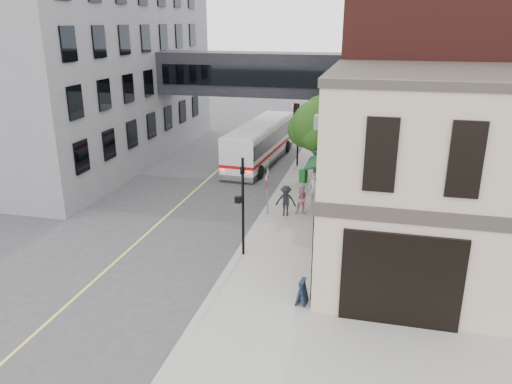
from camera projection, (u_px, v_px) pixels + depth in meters
The scene contains 17 objects.
ground at pixel (222, 277), 20.82m from camera, with size 120.00×120.00×0.00m, color #38383A.
sidewalk_main at pixel (314, 180), 33.20m from camera, with size 4.00×60.00×0.15m, color gray.
corner_building at pixel (456, 182), 19.27m from camera, with size 10.19×8.12×8.45m.
brick_building at pixel (452, 76), 30.08m from camera, with size 13.76×18.00×14.00m.
opposite_building at pixel (66, 65), 37.06m from camera, with size 14.00×24.00×14.00m, color slate.
skyway_bridge at pixel (255, 74), 35.91m from camera, with size 14.00×3.18×3.00m.
traffic_signal_near at pixel (242, 195), 21.60m from camera, with size 0.44×0.22×4.60m.
traffic_signal_far at pixel (296, 122), 35.29m from camera, with size 0.53×0.28×4.50m.
street_sign_pole at pixel (267, 183), 26.53m from camera, with size 0.08×0.75×3.00m.
street_tree at pixel (317, 126), 31.20m from camera, with size 3.80×3.20×5.60m.
lane_marking at pixel (193, 192), 31.13m from camera, with size 0.12×40.00×0.01m, color #D8CC4C.
bus at pixel (260, 141), 37.10m from camera, with size 3.20×11.02×2.93m.
pedestrian_a at pixel (314, 189), 28.25m from camera, with size 0.68×0.45×1.88m, color silver.
pedestrian_b at pixel (302, 200), 26.92m from camera, with size 0.80×0.62×1.65m, color pink.
pedestrian_c at pixel (286, 201), 26.72m from camera, with size 1.09×0.63×1.69m, color black.
newspaper_box at pixel (303, 176), 32.41m from camera, with size 0.43×0.38×0.87m, color #166124.
sandwich_board at pixel (302, 292), 18.42m from camera, with size 0.35×0.55×0.97m, color black.
Camera 1 is at (5.80, -17.66, 10.12)m, focal length 35.00 mm.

